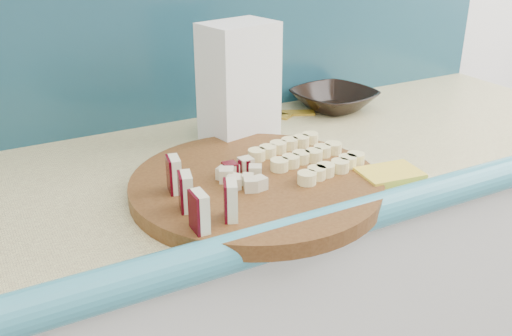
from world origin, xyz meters
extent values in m
cube|color=tan|center=(0.10, 1.50, 0.90)|extent=(2.20, 0.60, 0.03)
cube|color=teal|center=(0.10, 1.20, 0.90)|extent=(2.20, 0.06, 0.03)
cube|color=teal|center=(0.10, 1.79, 1.16)|extent=(2.20, 0.02, 0.50)
cylinder|color=#47250F|center=(0.26, 1.35, 0.92)|extent=(0.51, 0.51, 0.03)
cube|color=beige|center=(0.11, 1.24, 0.97)|extent=(0.02, 0.04, 0.06)
cube|color=#41040D|center=(0.10, 1.24, 0.97)|extent=(0.01, 0.04, 0.06)
cube|color=beige|center=(0.11, 1.31, 0.97)|extent=(0.02, 0.04, 0.06)
cube|color=#41040D|center=(0.10, 1.30, 0.97)|extent=(0.01, 0.04, 0.06)
cube|color=beige|center=(0.12, 1.38, 0.97)|extent=(0.02, 0.04, 0.06)
cube|color=#41040D|center=(0.11, 1.37, 0.97)|extent=(0.01, 0.04, 0.06)
cube|color=beige|center=(0.16, 1.25, 0.97)|extent=(0.02, 0.04, 0.06)
cube|color=#41040D|center=(0.15, 1.25, 0.97)|extent=(0.01, 0.04, 0.06)
cube|color=beige|center=(0.24, 1.35, 0.95)|extent=(0.02, 0.02, 0.02)
cube|color=beige|center=(0.25, 1.36, 0.95)|extent=(0.02, 0.02, 0.02)
cube|color=#41040D|center=(0.24, 1.38, 0.95)|extent=(0.02, 0.02, 0.02)
cube|color=beige|center=(0.23, 1.36, 0.95)|extent=(0.02, 0.02, 0.02)
cube|color=beige|center=(0.22, 1.37, 0.95)|extent=(0.02, 0.02, 0.02)
cube|color=beige|center=(0.21, 1.36, 0.95)|extent=(0.02, 0.02, 0.02)
cube|color=beige|center=(0.22, 1.35, 0.95)|extent=(0.02, 0.02, 0.02)
cube|color=beige|center=(0.22, 1.34, 0.95)|extent=(0.02, 0.02, 0.02)
cube|color=#41040D|center=(0.22, 1.32, 0.95)|extent=(0.02, 0.02, 0.02)
cube|color=beige|center=(0.24, 1.33, 0.95)|extent=(0.02, 0.02, 0.02)
cube|color=beige|center=(0.25, 1.33, 0.95)|extent=(0.02, 0.02, 0.02)
cube|color=beige|center=(0.24, 1.35, 0.95)|extent=(0.02, 0.02, 0.02)
cylinder|color=#FAE999|center=(0.33, 1.30, 0.95)|extent=(0.03, 0.03, 0.02)
cylinder|color=#FAE999|center=(0.35, 1.30, 0.95)|extent=(0.03, 0.03, 0.02)
cylinder|color=#FAE999|center=(0.38, 1.31, 0.95)|extent=(0.03, 0.03, 0.02)
cylinder|color=#FAE999|center=(0.40, 1.31, 0.95)|extent=(0.03, 0.03, 0.02)
cylinder|color=#FAE999|center=(0.43, 1.32, 0.95)|extent=(0.03, 0.03, 0.02)
cylinder|color=#FAE999|center=(0.46, 1.32, 0.95)|extent=(0.03, 0.03, 0.02)
cylinder|color=#FAE999|center=(0.31, 1.36, 0.95)|extent=(0.03, 0.03, 0.02)
cylinder|color=#FAE999|center=(0.34, 1.37, 0.95)|extent=(0.03, 0.03, 0.02)
cylinder|color=#FAE999|center=(0.37, 1.37, 0.95)|extent=(0.03, 0.03, 0.02)
cylinder|color=#FAE999|center=(0.39, 1.38, 0.95)|extent=(0.03, 0.03, 0.02)
cylinder|color=#FAE999|center=(0.42, 1.38, 0.95)|extent=(0.03, 0.03, 0.02)
cylinder|color=#FAE999|center=(0.45, 1.39, 0.95)|extent=(0.03, 0.03, 0.02)
cylinder|color=#FAE999|center=(0.30, 1.43, 0.95)|extent=(0.03, 0.03, 0.02)
cylinder|color=#FAE999|center=(0.33, 1.43, 0.95)|extent=(0.03, 0.03, 0.02)
cylinder|color=#FAE999|center=(0.36, 1.44, 0.95)|extent=(0.03, 0.03, 0.02)
cylinder|color=#FAE999|center=(0.38, 1.44, 0.95)|extent=(0.03, 0.03, 0.02)
cylinder|color=#FAE999|center=(0.41, 1.45, 0.95)|extent=(0.03, 0.03, 0.02)
cylinder|color=#FAE999|center=(0.43, 1.45, 0.95)|extent=(0.03, 0.03, 0.02)
imported|color=black|center=(0.66, 1.67, 0.93)|extent=(0.23, 0.23, 0.05)
cube|color=white|center=(0.35, 1.60, 1.04)|extent=(0.17, 0.13, 0.25)
cube|color=#FEF042|center=(0.48, 1.26, 0.93)|extent=(0.12, 0.09, 0.03)
cube|color=gold|center=(0.42, 1.71, 0.91)|extent=(0.04, 0.15, 0.01)
cube|color=gold|center=(0.48, 1.73, 0.91)|extent=(0.11, 0.14, 0.01)
cube|color=gold|center=(0.52, 1.70, 0.91)|extent=(0.15, 0.10, 0.01)
camera|label=1|loc=(-0.17, 0.56, 1.36)|focal=40.00mm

